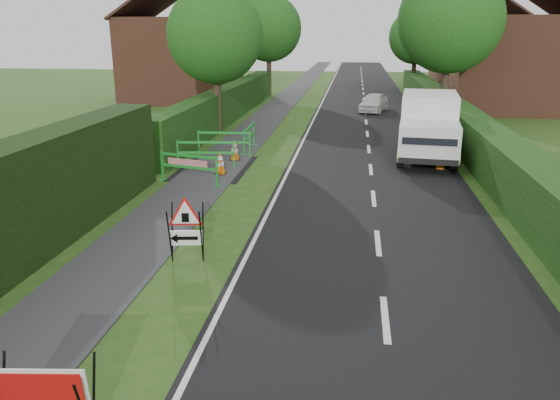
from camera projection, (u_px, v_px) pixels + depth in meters
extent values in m
plane|color=#264B15|center=(228.00, 341.00, 8.61)|extent=(120.00, 120.00, 0.00)
cube|color=black|center=(363.00, 95.00, 41.41)|extent=(6.00, 90.00, 0.02)
cube|color=#2D2D30|center=(292.00, 94.00, 42.11)|extent=(2.00, 90.00, 0.02)
cube|color=#14380F|center=(229.00, 119.00, 30.07)|extent=(1.00, 24.00, 1.80)
cube|color=#14380F|center=(464.00, 147.00, 22.92)|extent=(1.20, 50.00, 1.50)
cube|color=brown|center=(183.00, 60.00, 37.46)|extent=(7.00, 7.00, 5.50)
cube|color=#331E19|center=(154.00, 1.00, 36.55)|extent=(4.00, 7.40, 2.58)
cube|color=#331E19|center=(205.00, 0.00, 36.10)|extent=(4.00, 7.40, 2.58)
cube|color=brown|center=(509.00, 64.00, 32.88)|extent=(7.00, 7.00, 5.50)
cube|color=brown|center=(478.00, 55.00, 46.00)|extent=(7.00, 7.00, 5.50)
cube|color=#331E19|center=(461.00, 6.00, 45.08)|extent=(4.00, 7.40, 2.58)
cube|color=#331E19|center=(505.00, 6.00, 44.63)|extent=(4.00, 7.40, 2.58)
cylinder|color=#2D2116|center=(217.00, 105.00, 25.84)|extent=(0.36, 0.36, 2.62)
sphere|color=#173D10|center=(215.00, 35.00, 24.90)|extent=(4.40, 4.40, 4.40)
cylinder|color=#2D2116|center=(444.00, 95.00, 28.17)|extent=(0.36, 0.36, 2.97)
sphere|color=#173D10|center=(450.00, 20.00, 27.07)|extent=(5.20, 5.20, 5.20)
cylinder|color=#2D2116|center=(269.00, 76.00, 40.96)|extent=(0.36, 0.36, 2.80)
sphere|color=#173D10|center=(269.00, 28.00, 39.93)|extent=(4.80, 4.80, 4.80)
cylinder|color=#2D2116|center=(413.00, 76.00, 43.38)|extent=(0.36, 0.36, 2.45)
sphere|color=#173D10|center=(416.00, 37.00, 42.49)|extent=(4.20, 4.20, 4.20)
cylinder|color=black|center=(4.00, 392.00, 6.62)|extent=(0.07, 0.34, 0.95)
cylinder|color=black|center=(94.00, 393.00, 6.60)|extent=(0.07, 0.34, 0.95)
cube|color=white|center=(41.00, 397.00, 6.39)|extent=(1.17, 0.28, 0.83)
cube|color=red|center=(40.00, 398.00, 6.38)|extent=(1.06, 0.24, 0.72)
cylinder|color=black|center=(170.00, 237.00, 11.24)|extent=(0.09, 0.37, 1.21)
cylinder|color=black|center=(172.00, 231.00, 11.53)|extent=(0.09, 0.37, 1.21)
cylinder|color=black|center=(201.00, 236.00, 11.25)|extent=(0.09, 0.37, 1.21)
cylinder|color=black|center=(203.00, 231.00, 11.54)|extent=(0.09, 0.37, 1.21)
cube|color=white|center=(187.00, 238.00, 11.39)|extent=(0.67, 0.12, 0.33)
cube|color=black|center=(186.00, 238.00, 11.37)|extent=(0.47, 0.08, 0.08)
cone|color=black|center=(174.00, 238.00, 11.37)|extent=(0.18, 0.22, 0.20)
cube|color=black|center=(185.00, 218.00, 11.23)|extent=(0.15, 0.03, 0.20)
cube|color=silver|center=(428.00, 119.00, 21.25)|extent=(2.36, 3.46, 1.96)
cube|color=silver|center=(429.00, 140.00, 19.06)|extent=(2.24, 2.31, 1.20)
cube|color=black|center=(430.00, 137.00, 18.04)|extent=(1.80, 0.42, 0.55)
cube|color=yellow|center=(400.00, 142.00, 20.83)|extent=(0.54, 4.99, 0.24)
cube|color=yellow|center=(455.00, 144.00, 20.37)|extent=(0.54, 4.99, 0.24)
cube|color=black|center=(428.00, 161.00, 18.29)|extent=(1.99, 0.33, 0.20)
cylinder|color=black|center=(401.00, 156.00, 19.41)|extent=(0.33, 0.83, 0.81)
cylinder|color=black|center=(454.00, 159.00, 18.99)|extent=(0.33, 0.83, 0.81)
cylinder|color=black|center=(403.00, 139.00, 22.44)|extent=(0.33, 0.83, 0.81)
cylinder|color=black|center=(449.00, 141.00, 22.02)|extent=(0.33, 0.83, 0.81)
cube|color=black|center=(440.00, 169.00, 19.24)|extent=(0.38, 0.38, 0.04)
cone|color=orange|center=(441.00, 158.00, 19.12)|extent=(0.32, 0.32, 0.75)
cylinder|color=white|center=(441.00, 159.00, 19.13)|extent=(0.25, 0.25, 0.14)
cylinder|color=white|center=(441.00, 154.00, 19.07)|extent=(0.17, 0.17, 0.10)
cube|color=black|center=(435.00, 162.00, 20.29)|extent=(0.38, 0.38, 0.04)
cone|color=orange|center=(436.00, 151.00, 20.17)|extent=(0.32, 0.32, 0.75)
cylinder|color=white|center=(436.00, 152.00, 20.18)|extent=(0.25, 0.25, 0.14)
cylinder|color=white|center=(436.00, 147.00, 20.12)|extent=(0.17, 0.17, 0.10)
cube|color=black|center=(435.00, 150.00, 22.23)|extent=(0.38, 0.38, 0.04)
cone|color=orange|center=(436.00, 141.00, 22.11)|extent=(0.32, 0.32, 0.75)
cylinder|color=white|center=(436.00, 142.00, 22.12)|extent=(0.25, 0.25, 0.14)
cylinder|color=white|center=(436.00, 137.00, 22.07)|extent=(0.17, 0.17, 0.10)
cube|color=black|center=(221.00, 174.00, 18.56)|extent=(0.38, 0.38, 0.04)
cone|color=orange|center=(220.00, 163.00, 18.44)|extent=(0.32, 0.32, 0.75)
cylinder|color=white|center=(220.00, 164.00, 18.45)|extent=(0.25, 0.25, 0.14)
cylinder|color=white|center=(220.00, 158.00, 18.40)|extent=(0.17, 0.17, 0.10)
cube|color=black|center=(235.00, 160.00, 20.56)|extent=(0.38, 0.38, 0.04)
cone|color=orange|center=(235.00, 150.00, 20.44)|extent=(0.32, 0.32, 0.75)
cylinder|color=white|center=(235.00, 151.00, 20.45)|extent=(0.25, 0.25, 0.14)
cylinder|color=white|center=(234.00, 146.00, 20.40)|extent=(0.17, 0.17, 0.10)
cube|color=#198C28|center=(162.00, 166.00, 17.63)|extent=(0.06, 0.06, 1.00)
cube|color=#198C28|center=(217.00, 172.00, 16.92)|extent=(0.06, 0.06, 1.00)
cube|color=#198C28|center=(188.00, 156.00, 17.15)|extent=(1.95, 0.54, 0.08)
cube|color=#198C28|center=(189.00, 167.00, 17.26)|extent=(1.95, 0.54, 0.08)
cube|color=#198C28|center=(163.00, 180.00, 17.78)|extent=(0.14, 0.35, 0.04)
cube|color=#198C28|center=(217.00, 186.00, 17.06)|extent=(0.14, 0.35, 0.04)
cube|color=#198C28|center=(178.00, 154.00, 19.35)|extent=(0.06, 0.06, 1.00)
cube|color=#198C28|center=(234.00, 154.00, 19.32)|extent=(0.06, 0.06, 1.00)
cube|color=#198C28|center=(205.00, 142.00, 19.21)|extent=(1.99, 0.28, 0.08)
cube|color=#198C28|center=(206.00, 153.00, 19.32)|extent=(1.99, 0.28, 0.08)
cube|color=#198C28|center=(178.00, 167.00, 19.49)|extent=(0.10, 0.35, 0.04)
cube|color=#198C28|center=(234.00, 167.00, 19.46)|extent=(0.10, 0.35, 0.04)
cube|color=#198C28|center=(199.00, 143.00, 21.20)|extent=(0.05, 0.05, 1.00)
cube|color=#198C28|center=(250.00, 144.00, 21.07)|extent=(0.05, 0.05, 1.00)
cube|color=#198C28|center=(224.00, 133.00, 21.01)|extent=(2.00, 0.18, 0.08)
cube|color=#198C28|center=(224.00, 142.00, 21.12)|extent=(2.00, 0.18, 0.08)
cube|color=#198C28|center=(199.00, 155.00, 21.34)|extent=(0.08, 0.35, 0.04)
cube|color=#198C28|center=(250.00, 156.00, 21.21)|extent=(0.08, 0.35, 0.04)
cube|color=#198C28|center=(244.00, 143.00, 21.25)|extent=(0.05, 0.05, 1.00)
cube|color=#198C28|center=(254.00, 134.00, 23.14)|extent=(0.05, 0.05, 1.00)
cube|color=#198C28|center=(249.00, 128.00, 22.07)|extent=(0.07, 2.00, 0.08)
cube|color=#198C28|center=(249.00, 137.00, 22.18)|extent=(0.07, 2.00, 0.08)
cube|color=#198C28|center=(244.00, 155.00, 21.40)|extent=(0.35, 0.06, 0.04)
cube|color=#198C28|center=(254.00, 145.00, 23.29)|extent=(0.35, 0.06, 0.04)
cube|color=red|center=(188.00, 176.00, 18.37)|extent=(1.46, 0.42, 0.25)
imported|color=silver|center=(374.00, 102.00, 32.77)|extent=(2.07, 3.50, 1.12)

